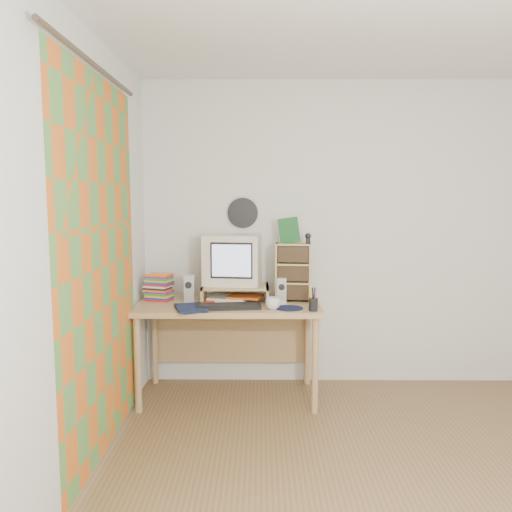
{
  "coord_description": "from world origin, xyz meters",
  "views": [
    {
      "loc": [
        -0.78,
        -2.38,
        1.55
      ],
      "look_at": [
        -0.82,
        1.33,
        1.12
      ],
      "focal_mm": 35.0,
      "sensor_mm": 36.0,
      "label": 1
    }
  ],
  "objects_px": {
    "dvd_stack": "(158,283)",
    "diary": "(176,307)",
    "crt_monitor": "(233,260)",
    "mug": "(273,304)",
    "desk": "(229,318)",
    "keyboard": "(229,306)",
    "cd_rack": "(293,272)"
  },
  "relations": [
    {
      "from": "crt_monitor",
      "to": "cd_rack",
      "type": "bearing_deg",
      "value": -0.41
    },
    {
      "from": "crt_monitor",
      "to": "dvd_stack",
      "type": "xyz_separation_m",
      "value": [
        -0.58,
        -0.05,
        -0.18
      ]
    },
    {
      "from": "desk",
      "to": "dvd_stack",
      "type": "xyz_separation_m",
      "value": [
        -0.56,
        0.04,
        0.27
      ]
    },
    {
      "from": "dvd_stack",
      "to": "cd_rack",
      "type": "relative_size",
      "value": 0.6
    },
    {
      "from": "desk",
      "to": "diary",
      "type": "xyz_separation_m",
      "value": [
        -0.36,
        -0.33,
        0.16
      ]
    },
    {
      "from": "desk",
      "to": "diary",
      "type": "distance_m",
      "value": 0.51
    },
    {
      "from": "keyboard",
      "to": "cd_rack",
      "type": "distance_m",
      "value": 0.6
    },
    {
      "from": "desk",
      "to": "keyboard",
      "type": "relative_size",
      "value": 3.04
    },
    {
      "from": "crt_monitor",
      "to": "mug",
      "type": "bearing_deg",
      "value": -42.7
    },
    {
      "from": "crt_monitor",
      "to": "dvd_stack",
      "type": "relative_size",
      "value": 1.53
    },
    {
      "from": "dvd_stack",
      "to": "diary",
      "type": "height_order",
      "value": "dvd_stack"
    },
    {
      "from": "keyboard",
      "to": "dvd_stack",
      "type": "height_order",
      "value": "dvd_stack"
    },
    {
      "from": "desk",
      "to": "keyboard",
      "type": "bearing_deg",
      "value": -86.17
    },
    {
      "from": "dvd_stack",
      "to": "mug",
      "type": "height_order",
      "value": "dvd_stack"
    },
    {
      "from": "desk",
      "to": "mug",
      "type": "bearing_deg",
      "value": -40.12
    },
    {
      "from": "crt_monitor",
      "to": "diary",
      "type": "bearing_deg",
      "value": -125.35
    },
    {
      "from": "crt_monitor",
      "to": "mug",
      "type": "xyz_separation_m",
      "value": [
        0.31,
        -0.37,
        -0.27
      ]
    },
    {
      "from": "desk",
      "to": "crt_monitor",
      "type": "height_order",
      "value": "crt_monitor"
    },
    {
      "from": "mug",
      "to": "desk",
      "type": "bearing_deg",
      "value": 139.88
    },
    {
      "from": "crt_monitor",
      "to": "mug",
      "type": "distance_m",
      "value": 0.56
    },
    {
      "from": "keyboard",
      "to": "diary",
      "type": "relative_size",
      "value": 1.81
    },
    {
      "from": "crt_monitor",
      "to": "cd_rack",
      "type": "height_order",
      "value": "crt_monitor"
    },
    {
      "from": "desk",
      "to": "cd_rack",
      "type": "relative_size",
      "value": 3.09
    },
    {
      "from": "crt_monitor",
      "to": "cd_rack",
      "type": "distance_m",
      "value": 0.49
    },
    {
      "from": "keyboard",
      "to": "diary",
      "type": "distance_m",
      "value": 0.38
    },
    {
      "from": "diary",
      "to": "cd_rack",
      "type": "bearing_deg",
      "value": 5.4
    },
    {
      "from": "cd_rack",
      "to": "diary",
      "type": "xyz_separation_m",
      "value": [
        -0.86,
        -0.35,
        -0.2
      ]
    },
    {
      "from": "dvd_stack",
      "to": "diary",
      "type": "xyz_separation_m",
      "value": [
        0.2,
        -0.36,
        -0.11
      ]
    },
    {
      "from": "cd_rack",
      "to": "mug",
      "type": "height_order",
      "value": "cd_rack"
    },
    {
      "from": "mug",
      "to": "diary",
      "type": "distance_m",
      "value": 0.69
    },
    {
      "from": "cd_rack",
      "to": "diary",
      "type": "distance_m",
      "value": 0.95
    },
    {
      "from": "crt_monitor",
      "to": "cd_rack",
      "type": "relative_size",
      "value": 0.92
    }
  ]
}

